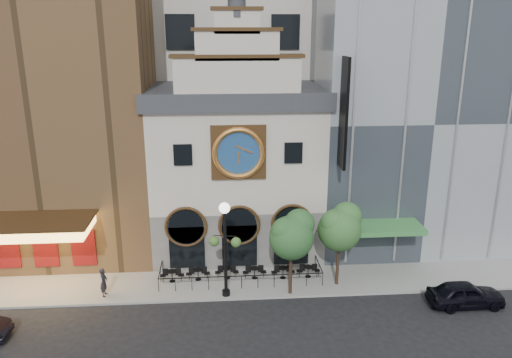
{
  "coord_description": "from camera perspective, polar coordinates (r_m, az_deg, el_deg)",
  "views": [
    {
      "loc": [
        -1.21,
        -27.57,
        16.32
      ],
      "look_at": [
        1.3,
        6.0,
        6.08
      ],
      "focal_mm": 35.0,
      "sensor_mm": 36.0,
      "label": 1
    }
  ],
  "objects": [
    {
      "name": "bistro_5",
      "position": [
        34.39,
        5.99,
        -10.36
      ],
      "size": [
        1.58,
        0.68,
        0.9
      ],
      "color": "black",
      "rests_on": "sidewalk"
    },
    {
      "name": "retail_building",
      "position": [
        40.63,
        16.39,
        7.5
      ],
      "size": [
        14.0,
        14.4,
        20.0
      ],
      "color": "gray",
      "rests_on": "ground"
    },
    {
      "name": "tree_right",
      "position": [
        32.29,
        9.6,
        -5.33
      ],
      "size": [
        2.88,
        2.78,
        5.55
      ],
      "color": "#382619",
      "rests_on": "sidewalk"
    },
    {
      "name": "bistro_2",
      "position": [
        34.09,
        -3.35,
        -10.55
      ],
      "size": [
        1.58,
        0.68,
        0.9
      ],
      "color": "black",
      "rests_on": "sidewalk"
    },
    {
      "name": "lamppost",
      "position": [
        30.62,
        -3.56,
        -6.88
      ],
      "size": [
        1.96,
        0.88,
        6.19
      ],
      "rotation": [
        0.0,
        0.0,
        -0.18
      ],
      "color": "black",
      "rests_on": "sidewalk"
    },
    {
      "name": "bistro_0",
      "position": [
        34.08,
        -9.58,
        -10.78
      ],
      "size": [
        1.58,
        0.68,
        0.9
      ],
      "color": "black",
      "rests_on": "sidewalk"
    },
    {
      "name": "bistro_1",
      "position": [
        34.06,
        -6.64,
        -10.67
      ],
      "size": [
        1.58,
        0.68,
        0.9
      ],
      "color": "black",
      "rests_on": "sidewalk"
    },
    {
      "name": "bistro_3",
      "position": [
        34.03,
        -0.17,
        -10.57
      ],
      "size": [
        1.58,
        0.68,
        0.9
      ],
      "color": "black",
      "rests_on": "sidewalk"
    },
    {
      "name": "car_right",
      "position": [
        33.64,
        22.84,
        -12.04
      ],
      "size": [
        4.62,
        1.9,
        1.57
      ],
      "primitive_type": "imported",
      "rotation": [
        0.0,
        0.0,
        1.58
      ],
      "color": "black",
      "rests_on": "ground"
    },
    {
      "name": "tree_left",
      "position": [
        30.83,
        4.15,
        -6.28
      ],
      "size": [
        2.87,
        2.76,
        5.52
      ],
      "color": "#382619",
      "rests_on": "sidewalk"
    },
    {
      "name": "cafe_railing",
      "position": [
        33.96,
        -1.77,
        -10.67
      ],
      "size": [
        10.6,
        2.6,
        0.9
      ],
      "primitive_type": null,
      "color": "black",
      "rests_on": "sidewalk"
    },
    {
      "name": "sidewalk",
      "position": [
        34.21,
        -1.76,
        -11.45
      ],
      "size": [
        44.0,
        5.0,
        0.15
      ],
      "primitive_type": "cube",
      "color": "gray",
      "rests_on": "ground"
    },
    {
      "name": "pedestrian",
      "position": [
        33.2,
        -17.0,
        -11.2
      ],
      "size": [
        0.48,
        0.71,
        1.87
      ],
      "primitive_type": "imported",
      "rotation": [
        0.0,
        0.0,
        1.52
      ],
      "color": "black",
      "rests_on": "sidewalk"
    },
    {
      "name": "theater_building",
      "position": [
        39.52,
        -21.98,
        10.32
      ],
      "size": [
        14.0,
        15.6,
        25.0
      ],
      "color": "brown",
      "rests_on": "ground"
    },
    {
      "name": "bistro_4",
      "position": [
        34.1,
        3.11,
        -10.54
      ],
      "size": [
        1.58,
        0.68,
        0.9
      ],
      "color": "black",
      "rests_on": "sidewalk"
    },
    {
      "name": "clock_building",
      "position": [
        36.71,
        -2.23,
        1.69
      ],
      "size": [
        12.6,
        8.78,
        18.65
      ],
      "color": "#605E5B",
      "rests_on": "ground"
    },
    {
      "name": "ground",
      "position": [
        32.07,
        -1.56,
        -13.68
      ],
      "size": [
        120.0,
        120.0,
        0.0
      ],
      "primitive_type": "plane",
      "color": "black",
      "rests_on": "ground"
    }
  ]
}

